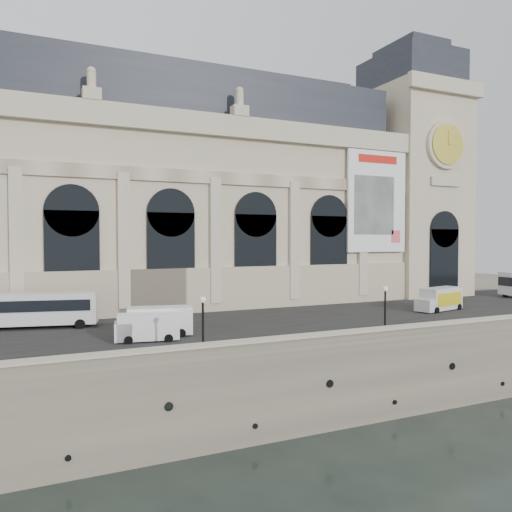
{
  "coord_description": "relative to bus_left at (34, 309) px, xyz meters",
  "views": [
    {
      "loc": [
        -17.89,
        -30.65,
        14.21
      ],
      "look_at": [
        6.09,
        22.0,
        12.19
      ],
      "focal_mm": 35.0,
      "sensor_mm": 36.0,
      "label": 1
    }
  ],
  "objects": [
    {
      "name": "ground",
      "position": [
        17.61,
        -18.8,
        -7.83
      ],
      "size": [
        260.0,
        260.0,
        0.0
      ],
      "primitive_type": "plane",
      "color": "black",
      "rests_on": "ground"
    },
    {
      "name": "street",
      "position": [
        17.61,
        -4.8,
        -1.8
      ],
      "size": [
        160.0,
        24.0,
        0.06
      ],
      "primitive_type": "cube",
      "color": "#2D2D2D",
      "rests_on": "quay"
    },
    {
      "name": "van_b",
      "position": [
        9.32,
        -8.12,
        -0.57
      ],
      "size": [
        5.85,
        3.22,
        2.46
      ],
      "color": "silver",
      "rests_on": "quay"
    },
    {
      "name": "quay",
      "position": [
        17.61,
        16.2,
        -4.83
      ],
      "size": [
        160.0,
        70.0,
        6.0
      ],
      "primitive_type": "cube",
      "color": "gray",
      "rests_on": "ground"
    },
    {
      "name": "box_truck",
      "position": [
        42.05,
        -6.84,
        -0.51
      ],
      "size": [
        6.82,
        3.52,
        2.63
      ],
      "color": "silver",
      "rests_on": "quay"
    },
    {
      "name": "clock_pavilion",
      "position": [
        51.61,
        9.13,
        15.59
      ],
      "size": [
        13.0,
        14.72,
        36.7
      ],
      "color": "beige",
      "rests_on": "quay"
    },
    {
      "name": "lamp_left",
      "position": [
        10.45,
        -17.16,
        0.29
      ],
      "size": [
        0.43,
        0.43,
        4.26
      ],
      "color": "black",
      "rests_on": "quay"
    },
    {
      "name": "bus_left",
      "position": [
        0.0,
        0.0,
        0.0
      ],
      "size": [
        11.3,
        4.57,
        3.26
      ],
      "color": "silver",
      "rests_on": "quay"
    },
    {
      "name": "lamp_right",
      "position": [
        26.59,
        -16.39,
        0.29
      ],
      "size": [
        0.43,
        0.43,
        4.26
      ],
      "color": "black",
      "rests_on": "quay"
    },
    {
      "name": "van_c",
      "position": [
        7.97,
        -9.82,
        -0.69
      ],
      "size": [
        5.25,
        2.72,
        2.23
      ],
      "color": "white",
      "rests_on": "quay"
    },
    {
      "name": "parapet",
      "position": [
        17.61,
        -18.2,
        -1.21
      ],
      "size": [
        160.0,
        1.4,
        1.21
      ],
      "color": "gray",
      "rests_on": "quay"
    },
    {
      "name": "museum",
      "position": [
        11.64,
        12.06,
        11.9
      ],
      "size": [
        69.0,
        18.7,
        29.1
      ],
      "color": "beige",
      "rests_on": "quay"
    }
  ]
}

